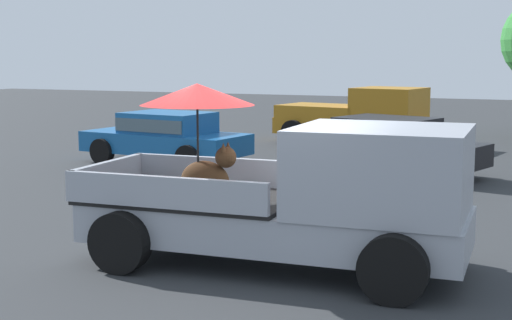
# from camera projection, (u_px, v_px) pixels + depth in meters

# --- Properties ---
(ground_plane) EXTENTS (80.00, 80.00, 0.00)m
(ground_plane) POSITION_uv_depth(u_px,v_px,m) (274.00, 266.00, 9.90)
(ground_plane) COLOR #2D3033
(pickup_truck_main) EXTENTS (5.15, 2.49, 2.41)m
(pickup_truck_main) POSITION_uv_depth(u_px,v_px,m) (304.00, 194.00, 9.59)
(pickup_truck_main) COLOR black
(pickup_truck_main) RESTS_ON ground
(pickup_truck_red) EXTENTS (5.03, 2.78, 1.80)m
(pickup_truck_red) POSITION_uv_depth(u_px,v_px,m) (359.00, 117.00, 23.06)
(pickup_truck_red) COLOR black
(pickup_truck_red) RESTS_ON ground
(parked_sedan_near) EXTENTS (4.47, 2.36, 1.33)m
(parked_sedan_near) POSITION_uv_depth(u_px,v_px,m) (166.00, 135.00, 19.07)
(parked_sedan_near) COLOR black
(parked_sedan_near) RESTS_ON ground
(parked_sedan_far) EXTENTS (4.62, 2.90, 1.33)m
(parked_sedan_far) POSITION_uv_depth(u_px,v_px,m) (389.00, 143.00, 17.42)
(parked_sedan_far) COLOR black
(parked_sedan_far) RESTS_ON ground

